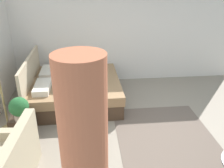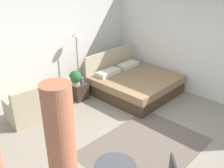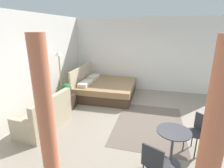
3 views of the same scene
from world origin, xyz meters
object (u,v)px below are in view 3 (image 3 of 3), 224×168
Objects in this scene: potted_plant at (66,89)px; balcony_table at (173,141)px; nightstand at (68,102)px; couch at (46,117)px; bed at (105,89)px; vase at (69,92)px; cafe_chair_near_couch at (198,130)px; floor_lamp at (60,66)px; cafe_chair_near_window at (155,162)px.

balcony_table is at bearing -118.73° from potted_plant.
couch is at bearing -179.13° from nightstand.
bed is at bearing -29.59° from potted_plant.
balcony_table is (-1.89, -3.06, -0.03)m from vase.
cafe_chair_near_couch reaches higher than nightstand.
couch is 1.19m from potted_plant.
couch is at bearing 162.26° from bed.
floor_lamp reaches higher than cafe_chair_near_couch.
cafe_chair_near_window is (-2.74, -3.13, -0.78)m from floor_lamp.
cafe_chair_near_window is (-2.34, -2.73, -0.14)m from potted_plant.
couch is 1.22m from nightstand.
couch is 10.16× the size of vase.
balcony_table is 0.86× the size of cafe_chair_near_couch.
bed is 1.90m from floor_lamp.
balcony_table is (-0.54, -3.04, 0.20)m from couch.
potted_plant is at bearing 49.46° from cafe_chair_near_window.
cafe_chair_near_couch reaches higher than vase.
potted_plant is 0.27m from vase.
nightstand is 3.69m from cafe_chair_near_window.
bed is at bearing -34.51° from vase.
nightstand is at bearing 48.46° from cafe_chair_near_window.
couch is 0.85× the size of floor_lamp.
potted_plant is 0.58× the size of balcony_table.
cafe_chair_near_window is at bearing 145.11° from cafe_chair_near_couch.
bed is 2.52× the size of cafe_chair_near_couch.
nightstand is 0.63× the size of balcony_table.
balcony_table is at bearing -120.01° from nightstand.
couch reaches higher than balcony_table.
couch is at bearing -165.53° from floor_lamp.
potted_plant is (-1.45, 0.82, 0.38)m from bed.
bed is 2.91× the size of balcony_table.
couch is 1.36m from vase.
cafe_chair_near_window is at bearing -113.98° from couch.
floor_lamp is (0.30, 0.37, 1.09)m from nightstand.
cafe_chair_near_window is (-2.44, -2.75, 0.31)m from nightstand.
bed is 5.00× the size of potted_plant.
floor_lamp is (0.40, 0.39, 0.64)m from potted_plant.
floor_lamp is 4.33m from cafe_chair_near_couch.
cafe_chair_near_couch is (-1.25, -3.58, 0.28)m from nightstand.
nightstand is at bearing 10.54° from potted_plant.
floor_lamp is 4.09m from balcony_table.
bed is 3.78m from cafe_chair_near_couch.
couch is at bearing 79.86° from balcony_table.
balcony_table is (-2.07, -3.43, -0.82)m from floor_lamp.
nightstand is at bearing 148.05° from bed.
potted_plant reaches higher than balcony_table.
floor_lamp is at bearing 68.57° from cafe_chair_near_couch.
floor_lamp is at bearing 58.95° from balcony_table.
nightstand is 0.25× the size of floor_lamp.
bed is 1.17× the size of floor_lamp.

